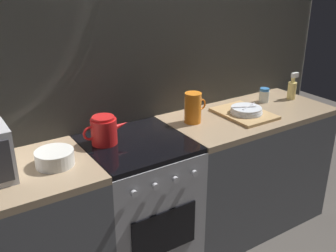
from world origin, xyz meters
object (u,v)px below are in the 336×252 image
object	(u,v)px
kettle	(104,130)
dish_pile	(245,112)
mixing_bowl	(55,158)
stove_unit	(139,207)
spray_bottle	(292,89)
spice_jar	(264,95)
pitcher	(193,108)

from	to	relation	value
kettle	dish_pile	distance (m)	1.00
dish_pile	mixing_bowl	bearing A→B (deg)	179.84
stove_unit	spray_bottle	bearing A→B (deg)	1.97
spice_jar	spray_bottle	size ratio (longest dim) A/B	0.52
dish_pile	spice_jar	bearing A→B (deg)	23.16
mixing_bowl	kettle	bearing A→B (deg)	17.52
mixing_bowl	spice_jar	bearing A→B (deg)	4.63
pitcher	spray_bottle	distance (m)	0.92
stove_unit	kettle	distance (m)	0.56
spice_jar	spray_bottle	bearing A→B (deg)	-16.26
dish_pile	spray_bottle	bearing A→B (deg)	7.38
kettle	dish_pile	world-z (taller)	kettle
stove_unit	kettle	bearing A→B (deg)	152.94
mixing_bowl	pitcher	world-z (taller)	pitcher
stove_unit	mixing_bowl	size ratio (longest dim) A/B	4.50
kettle	spray_bottle	bearing A→B (deg)	-1.34
stove_unit	spray_bottle	xyz separation A→B (m)	(1.38, 0.05, 0.53)
kettle	spice_jar	xyz separation A→B (m)	(1.31, 0.03, -0.03)
stove_unit	pitcher	world-z (taller)	pitcher
mixing_bowl	pitcher	bearing A→B (deg)	5.45
kettle	spray_bottle	distance (m)	1.54
mixing_bowl	dish_pile	world-z (taller)	mixing_bowl
mixing_bowl	spice_jar	world-z (taller)	spice_jar
spice_jar	spray_bottle	distance (m)	0.24
spice_jar	spray_bottle	world-z (taller)	spray_bottle
pitcher	dish_pile	bearing A→B (deg)	-14.18
spray_bottle	mixing_bowl	bearing A→B (deg)	-177.94
dish_pile	spray_bottle	distance (m)	0.55
spray_bottle	stove_unit	bearing A→B (deg)	-178.03
dish_pile	pitcher	bearing A→B (deg)	165.82
dish_pile	stove_unit	bearing A→B (deg)	178.39
mixing_bowl	pitcher	distance (m)	0.95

